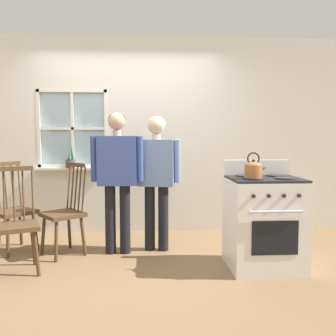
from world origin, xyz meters
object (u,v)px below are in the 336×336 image
stove (264,222)px  kettle (253,169)px  chair_by_window (65,214)px  potted_plant (71,161)px  chair_center_cluster (15,226)px  person_teen_center (156,170)px  chair_near_wall (13,211)px  person_elderly_left (117,169)px

stove → kettle: (-0.16, -0.13, 0.55)m
chair_by_window → potted_plant: (-0.10, 0.92, 0.54)m
chair_by_window → chair_center_cluster: bearing=-70.9°
stove → chair_center_cluster: bearing=179.4°
person_teen_center → chair_near_wall: bearing=-169.7°
chair_by_window → kettle: bearing=32.9°
chair_near_wall → stove: 2.84m
chair_by_window → chair_near_wall: bearing=-142.9°
chair_near_wall → chair_center_cluster: 0.77m
person_elderly_left → stove: (1.51, -0.57, -0.50)m
kettle → person_elderly_left: bearing=152.4°
chair_near_wall → person_elderly_left: 1.34m
person_teen_center → kettle: (0.91, -0.80, 0.07)m
chair_center_cluster → kettle: kettle is taller
person_teen_center → potted_plant: 1.41m
person_teen_center → stove: (1.07, -0.67, -0.48)m
chair_center_cluster → person_elderly_left: (0.96, 0.55, 0.50)m
chair_by_window → chair_near_wall: same height
chair_by_window → chair_center_cluster: size_ratio=1.00×
person_teen_center → potted_plant: (-1.14, 0.82, 0.05)m
chair_near_wall → potted_plant: potted_plant is taller
chair_near_wall → person_elderly_left: person_elderly_left is taller
chair_near_wall → chair_center_cluster: bearing=-117.5°
chair_near_wall → person_teen_center: size_ratio=0.66×
person_elderly_left → kettle: bearing=-26.3°
chair_near_wall → stove: (2.74, -0.74, 0.01)m
chair_by_window → stove: bearing=37.6°
person_teen_center → stove: 1.34m
person_teen_center → stove: person_teen_center is taller
chair_near_wall → stove: bearing=-63.3°
person_elderly_left → stove: 1.69m
potted_plant → kettle: bearing=-38.5°
stove → person_elderly_left: bearing=159.2°
person_elderly_left → stove: bearing=-19.6°
person_elderly_left → person_teen_center: bearing=12.8°
chair_near_wall → kettle: (2.58, -0.88, 0.56)m
chair_by_window → person_teen_center: 1.15m
chair_center_cluster → potted_plant: 1.58m
chair_by_window → chair_near_wall: 0.65m
person_elderly_left → person_teen_center: 0.46m
person_teen_center → person_elderly_left: bearing=-155.5°
chair_near_wall → chair_by_window: bearing=-63.6°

